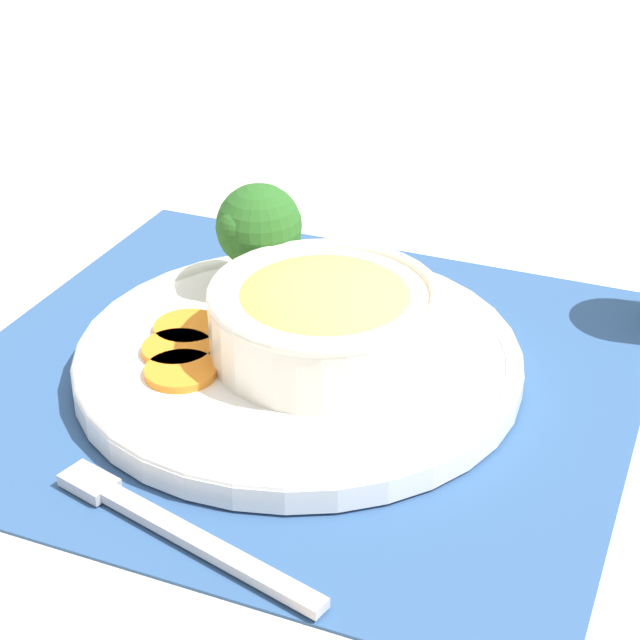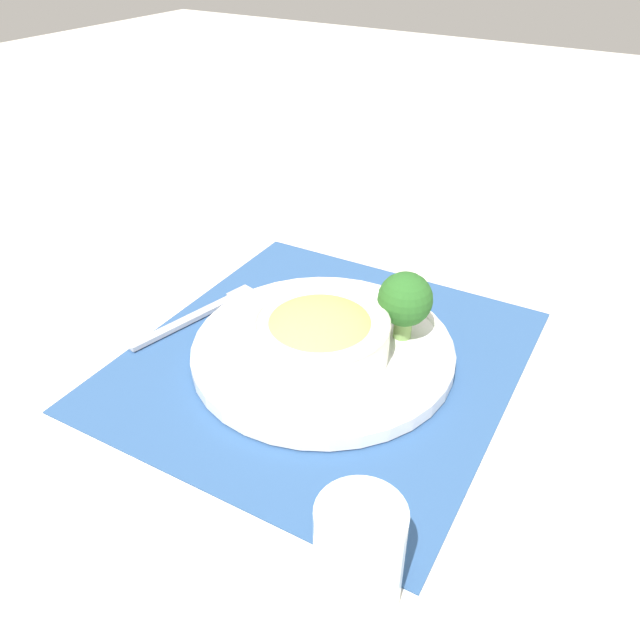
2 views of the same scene
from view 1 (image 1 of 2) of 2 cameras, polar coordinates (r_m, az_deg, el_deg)
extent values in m
plane|color=beige|center=(0.72, -1.16, -3.01)|extent=(4.00, 4.00, 0.00)
cube|color=#2D5184|center=(0.72, -1.16, -2.88)|extent=(0.43, 0.46, 0.00)
cylinder|color=white|center=(0.71, -1.17, -2.20)|extent=(0.30, 0.30, 0.02)
torus|color=white|center=(0.71, -1.18, -1.65)|extent=(0.30, 0.30, 0.01)
cylinder|color=silver|center=(0.70, 0.25, -0.16)|extent=(0.15, 0.15, 0.04)
torus|color=silver|center=(0.69, 0.25, 1.44)|extent=(0.15, 0.15, 0.01)
ellipsoid|color=#E0B75B|center=(0.69, 0.25, 0.63)|extent=(0.12, 0.12, 0.05)
cylinder|color=#759E51|center=(0.78, -3.20, 2.56)|extent=(0.02, 0.02, 0.03)
sphere|color=#286023|center=(0.77, -3.27, 5.01)|extent=(0.06, 0.06, 0.06)
sphere|color=#286023|center=(0.75, -4.40, 4.94)|extent=(0.03, 0.03, 0.03)
sphere|color=#286023|center=(0.78, -2.34, 5.58)|extent=(0.02, 0.02, 0.02)
cylinder|color=orange|center=(0.74, -7.06, -0.44)|extent=(0.05, 0.05, 0.01)
cylinder|color=orange|center=(0.71, -7.63, -1.54)|extent=(0.05, 0.05, 0.01)
cylinder|color=orange|center=(0.69, -7.43, -2.71)|extent=(0.05, 0.05, 0.01)
cube|color=#B7B7BC|center=(0.58, -7.06, -11.36)|extent=(0.05, 0.18, 0.01)
cube|color=#B7B7BC|center=(0.63, -12.20, -8.46)|extent=(0.03, 0.04, 0.01)
camera|label=2|loc=(0.87, 44.38, 25.65)|focal=35.00mm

